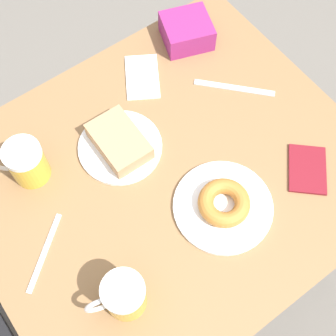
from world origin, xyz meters
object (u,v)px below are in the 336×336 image
(napkin_folded, at_px, (142,77))
(beer_mug_left, at_px, (123,296))
(plate_with_donut, at_px, (223,205))
(fork, at_px, (45,253))
(blue_pouch, at_px, (187,31))
(passport_near_edge, at_px, (307,169))
(knife, at_px, (234,88))
(plate_with_cake, at_px, (120,144))
(beer_mug_center, at_px, (26,163))

(napkin_folded, bearing_deg, beer_mug_left, 141.83)
(plate_with_donut, distance_m, fork, 0.41)
(blue_pouch, bearing_deg, napkin_folded, 101.35)
(plate_with_donut, relative_size, passport_near_edge, 1.51)
(fork, height_order, knife, same)
(plate_with_cake, height_order, plate_with_donut, plate_with_cake)
(napkin_folded, height_order, passport_near_edge, passport_near_edge)
(fork, bearing_deg, plate_with_cake, -66.51)
(beer_mug_left, height_order, fork, beer_mug_left)
(beer_mug_center, bearing_deg, blue_pouch, -78.50)
(plate_with_donut, relative_size, blue_pouch, 1.45)
(napkin_folded, bearing_deg, plate_with_donut, 171.70)
(beer_mug_left, bearing_deg, plate_with_donut, -81.69)
(fork, bearing_deg, blue_pouch, -64.09)
(napkin_folded, bearing_deg, plate_with_cake, 131.06)
(plate_with_cake, relative_size, napkin_folded, 1.24)
(plate_with_donut, distance_m, passport_near_edge, 0.23)
(napkin_folded, relative_size, blue_pouch, 1.04)
(plate_with_donut, height_order, knife, plate_with_donut)
(plate_with_donut, relative_size, fork, 1.53)
(plate_with_donut, height_order, blue_pouch, blue_pouch)
(fork, xyz_separation_m, knife, (0.09, -0.62, -0.00))
(knife, relative_size, passport_near_edge, 1.09)
(plate_with_donut, distance_m, blue_pouch, 0.50)
(plate_with_cake, height_order, beer_mug_center, beer_mug_center)
(beer_mug_left, relative_size, fork, 0.84)
(fork, bearing_deg, passport_near_edge, -107.49)
(napkin_folded, xyz_separation_m, blue_pouch, (0.03, -0.17, 0.03))
(plate_with_cake, relative_size, beer_mug_center, 1.77)
(plate_with_cake, bearing_deg, fork, 113.49)
(beer_mug_center, xyz_separation_m, blue_pouch, (0.11, -0.55, -0.02))
(napkin_folded, height_order, blue_pouch, blue_pouch)
(plate_with_cake, bearing_deg, napkin_folded, -48.94)
(beer_mug_left, distance_m, knife, 0.61)
(beer_mug_left, distance_m, beer_mug_center, 0.38)
(beer_mug_left, relative_size, passport_near_edge, 0.83)
(beer_mug_center, relative_size, knife, 0.70)
(blue_pouch, bearing_deg, fork, 115.91)
(knife, bearing_deg, fork, 98.67)
(plate_with_cake, relative_size, blue_pouch, 1.29)
(beer_mug_left, xyz_separation_m, fork, (0.19, 0.09, -0.05))
(plate_with_donut, xyz_separation_m, passport_near_edge, (-0.04, -0.22, -0.01))
(plate_with_cake, distance_m, napkin_folded, 0.22)
(napkin_folded, relative_size, fork, 1.10)
(blue_pouch, bearing_deg, passport_near_edge, 178.99)
(plate_with_donut, height_order, napkin_folded, plate_with_donut)
(plate_with_donut, bearing_deg, napkin_folded, -8.30)
(beer_mug_left, bearing_deg, passport_near_edge, -90.06)
(knife, bearing_deg, beer_mug_center, 80.22)
(beer_mug_center, xyz_separation_m, passport_near_edge, (-0.38, -0.54, -0.05))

